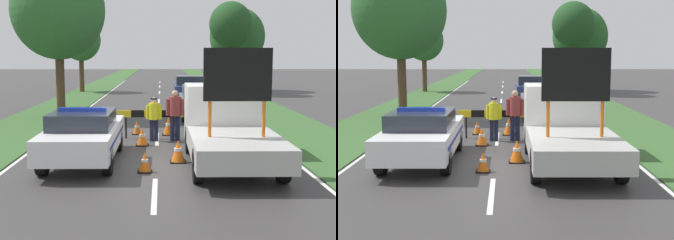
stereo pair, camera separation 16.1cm
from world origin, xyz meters
The scene contains 20 objects.
ground_plane centered at (0.00, 0.00, 0.00)m, with size 160.00×160.00×0.00m, color #3D3A3A.
lane_markings centered at (0.00, 11.54, 0.00)m, with size 8.05×58.68×0.01m.
grass_verge_left centered at (-5.64, 20.00, 0.01)m, with size 3.13×120.00×0.03m.
grass_verge_right centered at (5.64, 20.00, 0.01)m, with size 3.13×120.00×0.03m.
police_car centered at (-2.04, 0.41, 0.79)m, with size 1.89×4.83×1.57m.
work_truck centered at (2.04, 0.44, 1.05)m, with size 2.27×5.32×3.20m.
road_barrier centered at (0.01, 4.14, 0.84)m, with size 2.85×0.08×1.03m.
police_officer centered at (-0.11, 3.59, 0.92)m, with size 0.56×0.35×1.55m.
pedestrian_civilian centered at (0.63, 3.67, 1.05)m, with size 0.64×0.41×1.79m.
traffic_cone_near_police centered at (-0.78, 5.00, 0.25)m, with size 0.36×0.36×0.50m.
traffic_cone_centre_front centered at (-0.28, -0.75, 0.26)m, with size 0.38×0.38×0.52m.
traffic_cone_near_truck centered at (0.62, 0.35, 0.32)m, with size 0.46×0.46×0.64m.
traffic_cone_behind_barrier centered at (0.43, 4.87, 0.34)m, with size 0.50×0.50×0.69m.
traffic_cone_lane_edge centered at (-0.49, 2.80, 0.29)m, with size 0.43×0.43×0.60m.
queued_car_suv_grey centered at (1.94, 9.48, 0.81)m, with size 1.72×4.53×1.56m.
queued_car_hatch_blue centered at (1.91, 16.76, 0.86)m, with size 1.90×4.06×1.68m.
roadside_tree_near_left centered at (6.34, 25.91, 4.41)m, with size 4.47×4.47×6.78m.
roadside_tree_near_right centered at (5.29, 22.45, 5.14)m, with size 3.17×3.17×6.86m.
roadside_tree_mid_left centered at (-4.70, 9.92, 5.07)m, with size 4.42×4.42×7.41m.
roadside_tree_mid_right centered at (-6.22, 24.96, 4.07)m, with size 3.13×3.13×5.75m.
Camera 1 is at (0.15, -12.62, 3.06)m, focal length 50.00 mm.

